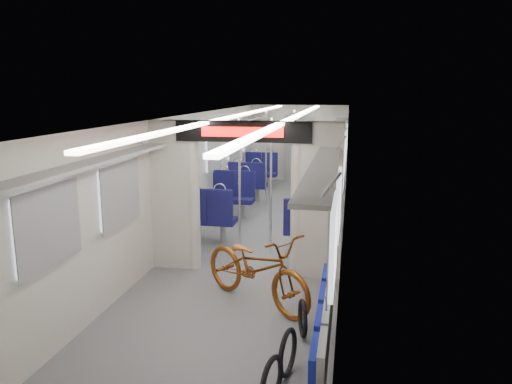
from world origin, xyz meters
TOP-DOWN VIEW (x-y plane):
  - carriage at (0.00, -0.27)m, footprint 12.00×12.02m
  - bicycle at (0.40, -3.15)m, footprint 1.91×1.65m
  - flip_bench at (1.35, -4.78)m, footprint 0.12×2.15m
  - bike_hoop_a at (0.93, -5.20)m, footprint 0.17×0.45m
  - bike_hoop_b at (1.01, -4.73)m, footprint 0.14×0.49m
  - bike_hoop_c at (1.08, -3.92)m, footprint 0.16×0.44m
  - seat_bay_near_left at (-0.93, 0.25)m, footprint 0.93×2.19m
  - seat_bay_near_right at (0.93, -0.16)m, footprint 0.90×2.03m
  - seat_bay_far_left at (-0.93, 3.69)m, footprint 0.92×2.13m
  - seat_bay_far_right at (0.93, 3.48)m, footprint 0.90×2.02m
  - stanchion_near_left at (-0.25, -1.20)m, footprint 0.04×0.04m
  - stanchion_near_right at (0.26, -1.13)m, footprint 0.04×0.04m
  - stanchion_far_left at (-0.29, 1.67)m, footprint 0.04×0.04m
  - stanchion_far_right at (0.28, 1.97)m, footprint 0.04×0.04m

SIDE VIEW (x-z plane):
  - bike_hoop_c at x=1.08m, z-range -0.03..0.41m
  - bike_hoop_a at x=0.93m, z-range -0.03..0.42m
  - bike_hoop_b at x=1.01m, z-range -0.03..0.46m
  - bicycle at x=0.40m, z-range 0.00..0.99m
  - seat_bay_far_right at x=0.93m, z-range -0.01..1.08m
  - seat_bay_near_right at x=0.93m, z-range -0.01..1.08m
  - seat_bay_far_left at x=-0.93m, z-range -0.01..1.11m
  - seat_bay_near_left at x=-0.93m, z-range -0.01..1.13m
  - flip_bench at x=1.35m, z-range 0.30..0.86m
  - stanchion_near_left at x=-0.25m, z-range 0.00..2.30m
  - stanchion_near_right at x=0.26m, z-range 0.00..2.30m
  - stanchion_far_left at x=-0.29m, z-range 0.00..2.30m
  - stanchion_far_right at x=0.28m, z-range 0.00..2.30m
  - carriage at x=0.00m, z-range 0.35..2.66m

